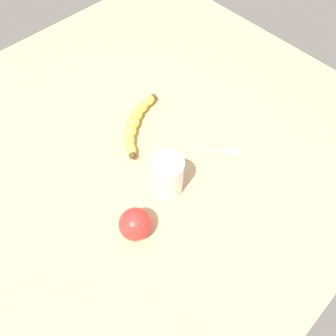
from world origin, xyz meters
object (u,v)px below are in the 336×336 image
Objects in this scene: banana at (136,123)px; teaspoon at (231,152)px; apple_fruit at (135,224)px; smoothie_glass at (168,176)px.

banana is 27.46cm from teaspoon.
smoothie_glass is at bearing -76.97° from apple_fruit.
smoothie_glass is 1.31× the size of teaspoon.
banana is 21.81cm from smoothie_glass.
apple_fruit is at bearing 16.57° from banana.
teaspoon is at bearing 84.50° from banana.
banana is at bearing -40.37° from apple_fruit.
smoothie_glass is 20.62cm from teaspoon.
teaspoon is (-24.32, -12.69, -1.40)cm from banana.
teaspoon is (-3.99, -19.49, -5.43)cm from smoothie_glass.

